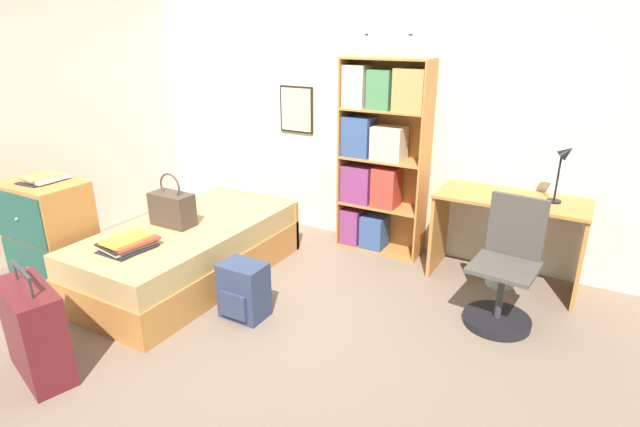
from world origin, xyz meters
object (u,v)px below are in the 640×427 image
handbag (172,208)px  bottle_brown (410,49)px  waste_bin (501,272)px  magazine_pile_on_dresser (44,178)px  bookcase (377,154)px  book_stack_on_bed (128,243)px  suitcase (35,331)px  dresser (50,234)px  desk_lamp (564,162)px  desk_chair (503,285)px  bottle_green (366,48)px  desk (508,224)px  backpack (244,291)px  bed (191,251)px

handbag → bottle_brown: size_ratio=2.34×
bottle_brown → waste_bin: (0.98, -0.15, -1.77)m
magazine_pile_on_dresser → handbag: bearing=33.0°
handbag → bookcase: bearing=49.2°
bottle_brown → waste_bin: bearing=-8.6°
handbag → book_stack_on_bed: (0.06, -0.52, -0.10)m
book_stack_on_bed → waste_bin: (2.41, 1.77, -0.42)m
suitcase → dresser: 1.30m
book_stack_on_bed → bottle_brown: bottle_brown is taller
desk_lamp → desk_chair: (-0.22, -0.68, -0.78)m
book_stack_on_bed → bottle_green: (1.03, 1.92, 1.35)m
book_stack_on_bed → bottle_brown: (1.43, 1.92, 1.35)m
handbag → book_stack_on_bed: bearing=-83.9°
desk → suitcase: bearing=-130.2°
backpack → bottle_brown: bearing=69.7°
magazine_pile_on_dresser → desk_chair: (3.40, 1.20, -0.61)m
dresser → magazine_pile_on_dresser: (-0.01, 0.04, 0.47)m
bed → book_stack_on_bed: bearing=-94.2°
dresser → bottle_green: 3.10m
book_stack_on_bed → desk_chair: size_ratio=0.43×
bed → magazine_pile_on_dresser: magazine_pile_on_dresser is taller
desk → handbag: bearing=-152.1°
desk_lamp → dresser: bearing=-151.9°
handbag → bookcase: 1.90m
book_stack_on_bed → bottle_brown: bearing=53.4°
bookcase → bottle_green: size_ratio=9.43×
bottle_brown → backpack: size_ratio=0.45×
desk_lamp → desk_chair: desk_lamp is taller
magazine_pile_on_dresser → bottle_brown: bottle_brown is taller
magazine_pile_on_dresser → bottle_brown: size_ratio=1.74×
desk_chair → bottle_brown: bearing=145.7°
suitcase → bottle_green: 3.32m
magazine_pile_on_dresser → desk: bearing=29.3°
desk_lamp → bookcase: bearing=177.3°
bookcase → bottle_green: bearing=-170.1°
backpack → book_stack_on_bed: bearing=-160.1°
bookcase → dresser: bearing=-135.6°
bed → suitcase: 1.45m
suitcase → waste_bin: bearing=49.1°
magazine_pile_on_dresser → desk_lamp: bearing=27.5°
bookcase → bottle_brown: bearing=-3.6°
desk → desk_chair: 0.69m
desk → bottle_brown: bearing=174.5°
bottle_green → handbag: bearing=-128.0°
bed → waste_bin: bed is taller
dresser → desk_chair: bearing=20.1°
backpack → waste_bin: (1.58, 1.47, -0.10)m
bookcase → desk_chair: bearing=-29.3°
desk_chair → backpack: bearing=-152.4°
desk → bed: bearing=-152.3°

